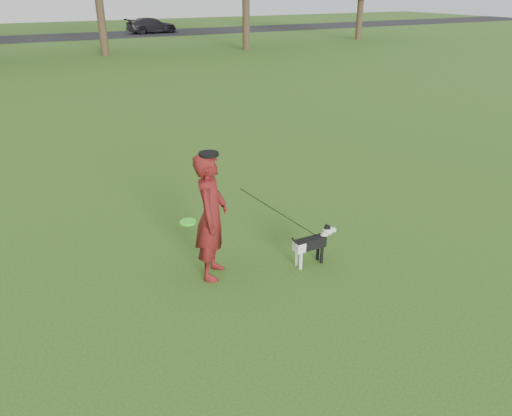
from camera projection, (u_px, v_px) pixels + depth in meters
ground at (229, 267)px, 7.72m from camera, size 120.00×120.00×0.00m
road at (17, 39)px, 39.95m from camera, size 120.00×7.00×0.02m
man at (211, 217)px, 7.16m from camera, size 0.78×0.83×1.91m
dog at (313, 242)px, 7.69m from camera, size 0.82×0.16×0.62m
car_right at (152, 25)px, 44.44m from camera, size 4.70×2.36×1.31m
man_held_items at (281, 214)px, 7.43m from camera, size 2.12×0.57×1.50m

